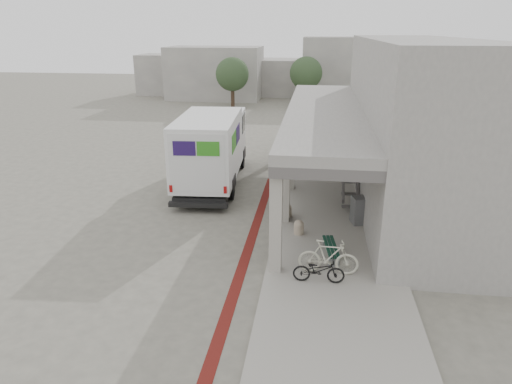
# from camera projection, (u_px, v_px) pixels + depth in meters

# --- Properties ---
(ground) EXTENTS (120.00, 120.00, 0.00)m
(ground) POSITION_uv_depth(u_px,v_px,m) (231.00, 225.00, 18.17)
(ground) COLOR #625E54
(ground) RESTS_ON ground
(bike_lane_stripe) EXTENTS (0.35, 40.00, 0.01)m
(bike_lane_stripe) POSITION_uv_depth(u_px,v_px,m) (262.00, 208.00, 19.91)
(bike_lane_stripe) COLOR #5C1612
(bike_lane_stripe) RESTS_ON ground
(sidewalk) EXTENTS (4.40, 28.00, 0.12)m
(sidewalk) POSITION_uv_depth(u_px,v_px,m) (332.00, 229.00, 17.65)
(sidewalk) COLOR gray
(sidewalk) RESTS_ON ground
(transit_building) EXTENTS (7.60, 17.00, 7.00)m
(transit_building) POSITION_uv_depth(u_px,v_px,m) (398.00, 123.00, 20.36)
(transit_building) COLOR gray
(transit_building) RESTS_ON ground
(distant_backdrop) EXTENTS (28.00, 10.00, 6.50)m
(distant_backdrop) POSITION_uv_depth(u_px,v_px,m) (264.00, 72.00, 51.06)
(distant_backdrop) COLOR gray
(distant_backdrop) RESTS_ON ground
(tree_left) EXTENTS (3.20, 3.20, 4.80)m
(tree_left) POSITION_uv_depth(u_px,v_px,m) (232.00, 74.00, 43.81)
(tree_left) COLOR #38281C
(tree_left) RESTS_ON ground
(tree_mid) EXTENTS (3.20, 3.20, 4.80)m
(tree_mid) POSITION_uv_depth(u_px,v_px,m) (306.00, 73.00, 44.81)
(tree_mid) COLOR #38281C
(tree_mid) RESTS_ON ground
(tree_right) EXTENTS (3.20, 3.20, 4.80)m
(tree_right) POSITION_uv_depth(u_px,v_px,m) (391.00, 75.00, 42.89)
(tree_right) COLOR #38281C
(tree_right) RESTS_ON ground
(fedex_truck) EXTENTS (3.11, 8.49, 3.56)m
(fedex_truck) POSITION_uv_depth(u_px,v_px,m) (212.00, 147.00, 22.46)
(fedex_truck) COLOR black
(fedex_truck) RESTS_ON ground
(bench) EXTENTS (0.57, 1.72, 0.40)m
(bench) POSITION_uv_depth(u_px,v_px,m) (331.00, 249.00, 15.34)
(bench) COLOR gray
(bench) RESTS_ON sidewalk
(bollard_near) EXTENTS (0.37, 0.37, 0.55)m
(bollard_near) POSITION_uv_depth(u_px,v_px,m) (299.00, 227.00, 17.05)
(bollard_near) COLOR tan
(bollard_near) RESTS_ON sidewalk
(bollard_far) EXTENTS (0.36, 0.36, 0.54)m
(bollard_far) POSITION_uv_depth(u_px,v_px,m) (287.00, 210.00, 18.64)
(bollard_far) COLOR gray
(bollard_far) RESTS_ON sidewalk
(utility_cabinet) EXTENTS (0.62, 0.74, 1.08)m
(utility_cabinet) POSITION_uv_depth(u_px,v_px,m) (358.00, 210.00, 17.92)
(utility_cabinet) COLOR slate
(utility_cabinet) RESTS_ON sidewalk
(bicycle_black) EXTENTS (1.56, 0.56, 0.82)m
(bicycle_black) POSITION_uv_depth(u_px,v_px,m) (319.00, 270.00, 13.75)
(bicycle_black) COLOR black
(bicycle_black) RESTS_ON sidewalk
(bicycle_cream) EXTENTS (1.92, 0.63, 1.14)m
(bicycle_cream) POSITION_uv_depth(u_px,v_px,m) (328.00, 257.00, 14.21)
(bicycle_cream) COLOR beige
(bicycle_cream) RESTS_ON sidewalk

